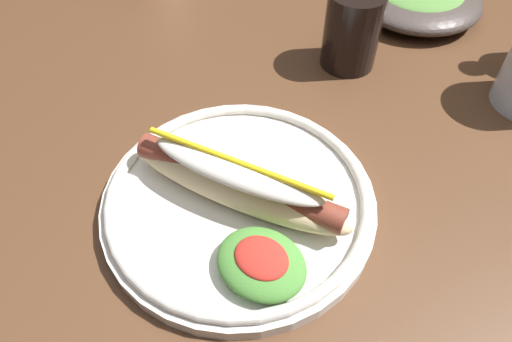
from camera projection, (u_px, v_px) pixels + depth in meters
ground_plane at (280, 337)px, 1.14m from camera, size 8.00×8.00×0.00m
dining_table at (298, 162)px, 0.64m from camera, size 1.47×0.94×0.74m
hot_dog_plate at (240, 198)px, 0.47m from camera, size 0.28×0.28×0.08m
soda_cup at (352, 30)px, 0.60m from camera, size 0.07×0.07×0.10m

